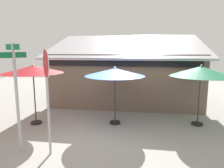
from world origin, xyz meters
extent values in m
cube|color=#9E9B93|center=(0.00, 0.00, -0.05)|extent=(28.00, 28.00, 0.10)
cube|color=#705B4C|center=(0.43, 4.63, 1.41)|extent=(7.92, 4.14, 2.81)
cube|color=#B7BABF|center=(0.43, 4.48, 3.26)|extent=(8.42, 4.68, 1.45)
cube|color=black|center=(0.43, 2.52, 2.46)|extent=(7.32, 0.16, 0.44)
cylinder|color=#A8AAB2|center=(-2.18, -1.89, 1.60)|extent=(0.09, 0.09, 3.19)
cube|color=#116B38|center=(-2.18, -1.89, 3.09)|extent=(0.68, 0.38, 0.16)
cube|color=#116B38|center=(-2.18, -1.89, 2.87)|extent=(0.38, 0.68, 0.16)
cube|color=white|center=(-1.82, -2.08, 3.09)|extent=(0.07, 0.06, 0.16)
cylinder|color=#A8AAB2|center=(-1.23, -1.92, 1.14)|extent=(0.07, 0.07, 2.28)
cylinder|color=white|center=(-1.23, -1.92, 2.64)|extent=(0.51, 0.68, 0.84)
cylinder|color=red|center=(-1.23, -1.92, 2.64)|extent=(0.49, 0.65, 0.79)
cylinder|color=black|center=(-2.93, 0.36, 0.04)|extent=(0.44, 0.44, 0.08)
cylinder|color=#333335|center=(-2.93, 0.36, 1.08)|extent=(0.05, 0.05, 2.16)
cone|color=#B21E23|center=(-2.93, 0.36, 2.26)|extent=(2.40, 2.40, 0.30)
sphere|color=silver|center=(-2.93, 0.36, 2.44)|extent=(0.08, 0.08, 0.08)
cylinder|color=black|center=(0.30, 0.84, 0.04)|extent=(0.44, 0.44, 0.08)
cylinder|color=#333335|center=(0.30, 0.84, 1.02)|extent=(0.05, 0.05, 2.04)
cone|color=#2D56B7|center=(0.30, 0.84, 2.15)|extent=(2.42, 2.42, 0.31)
sphere|color=silver|center=(0.30, 0.84, 2.33)|extent=(0.08, 0.08, 0.08)
cylinder|color=black|center=(3.65, 1.18, 0.04)|extent=(0.44, 0.44, 0.08)
cylinder|color=#333335|center=(3.65, 1.18, 1.03)|extent=(0.05, 0.05, 2.06)
cone|color=#1E724C|center=(3.65, 1.18, 2.20)|extent=(2.43, 2.43, 0.38)
sphere|color=silver|center=(3.65, 1.18, 2.42)|extent=(0.08, 0.08, 0.08)
camera|label=1|loc=(1.37, -7.12, 3.00)|focal=32.49mm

